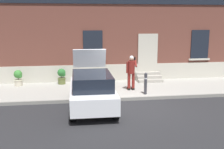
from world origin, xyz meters
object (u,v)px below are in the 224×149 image
Objects in this scene: planter_olive at (62,76)px; planter_cream at (18,78)px; bollard_near_person at (146,83)px; person_on_phone at (131,70)px; hatchback_car_white at (92,90)px; planter_terracotta at (104,76)px.

planter_cream is at bearing -177.20° from planter_olive.
bollard_near_person is 0.60× the size of person_on_phone.
hatchback_car_white is 3.89m from planter_terracotta.
person_on_phone is 4.00m from planter_olive.
person_on_phone reaches higher than planter_cream.
person_on_phone is at bearing -52.04° from planter_terracotta.
planter_cream and planter_terracotta have the same top height.
bollard_near_person is 6.82m from planter_cream.
planter_olive is 2.30m from planter_terracotta.
hatchback_car_white reaches higher than planter_olive.
planter_terracotta is at bearing 76.50° from hatchback_car_white.
planter_cream and planter_olive have the same top height.
hatchback_car_white is 3.09m from person_on_phone.
planter_terracotta is at bearing -6.93° from planter_olive.
hatchback_car_white is 2.33× the size of person_on_phone.
planter_olive is at bearing 2.80° from planter_cream.
bollard_near_person reaches higher than planter_olive.
planter_olive is (-1.38, 4.06, -0.19)m from hatchback_car_white.
planter_cream is (-3.66, 3.95, -0.19)m from hatchback_car_white.
bollard_near_person is at bearing 26.82° from hatchback_car_white.
planter_cream is 1.00× the size of planter_terracotta.
bollard_near_person is at bearing -54.83° from planter_terracotta.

